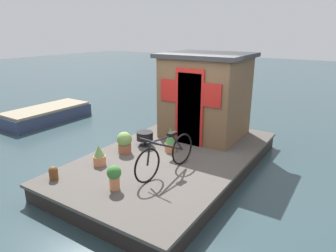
% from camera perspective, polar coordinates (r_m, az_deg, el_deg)
% --- Properties ---
extents(ground_plane, '(60.00, 60.00, 0.00)m').
position_cam_1_polar(ground_plane, '(6.85, 0.91, -8.19)').
color(ground_plane, '#2D4247').
extents(houseboat_deck, '(5.31, 3.12, 0.38)m').
position_cam_1_polar(houseboat_deck, '(6.77, 0.92, -6.75)').
color(houseboat_deck, '#4C4742').
rests_on(houseboat_deck, ground_plane).
extents(houseboat_cabin, '(1.86, 2.05, 2.08)m').
position_cam_1_polar(houseboat_cabin, '(7.68, 7.09, 5.83)').
color(houseboat_cabin, brown).
rests_on(houseboat_cabin, houseboat_deck).
extents(bicycle, '(1.65, 0.50, 0.78)m').
position_cam_1_polar(bicycle, '(5.72, -0.39, -5.49)').
color(bicycle, black).
rests_on(bicycle, houseboat_deck).
extents(potted_plant_mint, '(0.25, 0.25, 0.42)m').
position_cam_1_polar(potted_plant_mint, '(6.25, -12.89, -5.48)').
color(potted_plant_mint, '#C6754C').
rests_on(potted_plant_mint, houseboat_deck).
extents(potted_plant_ivy, '(0.25, 0.25, 0.44)m').
position_cam_1_polar(potted_plant_ivy, '(5.26, -10.15, -9.28)').
color(potted_plant_ivy, '#C6754C').
rests_on(potted_plant_ivy, houseboat_deck).
extents(potted_plant_lavender, '(0.33, 0.33, 0.48)m').
position_cam_1_polar(potted_plant_lavender, '(6.73, -8.24, -3.04)').
color(potted_plant_lavender, '#935138').
rests_on(potted_plant_lavender, houseboat_deck).
extents(potted_plant_fern, '(0.25, 0.25, 0.56)m').
position_cam_1_polar(potted_plant_fern, '(6.74, 0.45, -2.68)').
color(potted_plant_fern, '#C6754C').
rests_on(potted_plant_fern, houseboat_deck).
extents(charcoal_grill, '(0.39, 0.39, 0.33)m').
position_cam_1_polar(charcoal_grill, '(7.12, -4.41, -1.96)').
color(charcoal_grill, black).
rests_on(charcoal_grill, houseboat_deck).
extents(mooring_bollard, '(0.17, 0.17, 0.25)m').
position_cam_1_polar(mooring_bollard, '(5.94, -20.87, -8.26)').
color(mooring_bollard, brown).
rests_on(mooring_bollard, houseboat_deck).
extents(dinghy_boat, '(2.89, 1.26, 0.48)m').
position_cam_1_polar(dinghy_boat, '(11.12, -21.95, 2.06)').
color(dinghy_boat, '#2D3856').
rests_on(dinghy_boat, ground_plane).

